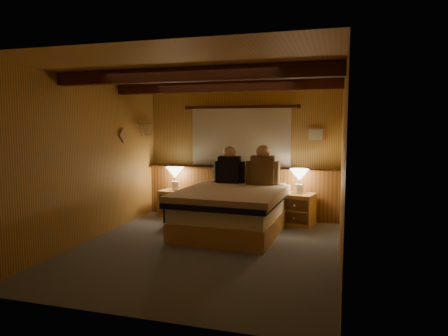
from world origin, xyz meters
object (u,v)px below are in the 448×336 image
at_px(lamp_left, 175,174).
at_px(lamp_right, 299,176).
at_px(duffel_bag, 181,216).
at_px(nightstand_left, 173,203).
at_px(nightstand_right, 299,209).
at_px(person_right, 263,168).
at_px(bed, 233,210).
at_px(person_left, 229,168).

height_order(lamp_left, lamp_right, lamp_right).
bearing_deg(duffel_bag, nightstand_left, 130.76).
height_order(nightstand_right, duffel_bag, nightstand_right).
distance_m(lamp_left, person_right, 1.73).
relative_size(bed, person_left, 3.08).
height_order(nightstand_right, person_right, person_right).
bearing_deg(lamp_left, lamp_right, -1.33).
bearing_deg(person_left, lamp_right, -1.17).
xyz_separation_m(bed, duffel_bag, (-0.96, 0.16, -0.20)).
distance_m(bed, lamp_right, 1.33).
height_order(lamp_right, person_left, person_left).
bearing_deg(person_right, nightstand_left, 171.28).
height_order(bed, duffel_bag, bed).
bearing_deg(person_left, person_right, -9.87).
bearing_deg(bed, lamp_left, 151.43).
height_order(bed, nightstand_left, bed).
height_order(bed, lamp_left, lamp_left).
height_order(lamp_left, person_right, person_right).
bearing_deg(lamp_left, nightstand_left, -156.54).
height_order(nightstand_left, duffel_bag, nightstand_left).
relative_size(nightstand_left, nightstand_right, 0.89).
bearing_deg(nightstand_right, person_left, -165.82).
relative_size(bed, duffel_bag, 3.76).
bearing_deg(nightstand_right, duffel_bag, -150.97).
distance_m(nightstand_left, duffel_bag, 0.78).
relative_size(nightstand_left, person_right, 0.72).
bearing_deg(lamp_right, nightstand_right, -73.14).
bearing_deg(nightstand_right, person_right, -157.80).
height_order(nightstand_left, lamp_right, lamp_right).
xyz_separation_m(bed, person_right, (0.37, 0.64, 0.62)).
bearing_deg(bed, lamp_right, 40.69).
xyz_separation_m(person_left, duffel_bag, (-0.71, -0.55, -0.80)).
relative_size(lamp_left, person_right, 0.61).
distance_m(lamp_left, lamp_right, 2.33).
bearing_deg(nightstand_left, duffel_bag, -46.64).
height_order(nightstand_left, person_left, person_left).
distance_m(nightstand_left, person_left, 1.34).
distance_m(nightstand_left, nightstand_right, 2.36).
distance_m(lamp_right, person_right, 0.64).
distance_m(nightstand_right, duffel_bag, 2.03).
bearing_deg(nightstand_right, bed, -130.57).
bearing_deg(person_right, nightstand_right, 6.80).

